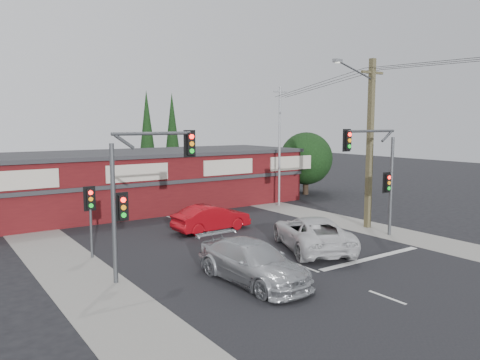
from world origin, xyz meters
TOP-DOWN VIEW (x-y plane):
  - ground at (0.00, 0.00)m, footprint 120.00×120.00m
  - road_strip at (0.00, 5.00)m, footprint 14.00×70.00m
  - verge_left at (-8.50, 5.00)m, footprint 3.00×70.00m
  - verge_right at (8.50, 5.00)m, footprint 3.00×70.00m
  - stop_line at (3.50, -1.50)m, footprint 6.50×0.35m
  - white_suv at (2.29, 1.27)m, footprint 4.97×6.61m
  - silver_suv at (-2.98, -0.96)m, footprint 2.50×5.63m
  - red_sedan at (0.30, 7.60)m, footprint 4.73×1.84m
  - lane_dashes at (0.00, 3.49)m, footprint 0.12×44.58m
  - shop_building at (-0.99, 16.99)m, footprint 27.30×8.40m
  - tree_cluster at (14.69, 15.44)m, footprint 5.90×5.10m
  - conifer_near at (3.50, 24.00)m, footprint 1.80×1.80m
  - conifer_far at (7.00, 26.00)m, footprint 1.80×1.80m
  - traffic_mast_left at (-6.43, 2.00)m, footprint 3.77×0.27m
  - traffic_mast_right at (6.86, 1.00)m, footprint 3.96×0.27m
  - pedestal_signal at (-7.20, 6.01)m, footprint 0.55×0.27m
  - utility_pole at (8.36, 2.99)m, footprint 4.38×0.59m
  - steel_pole at (9.00, 12.00)m, footprint 1.20×0.16m
  - power_lines at (8.47, -2.47)m, footprint 2.01×29.00m

SIDE VIEW (x-z plane):
  - ground at x=0.00m, z-range 0.00..0.00m
  - road_strip at x=0.00m, z-range 0.00..0.01m
  - verge_left at x=-8.50m, z-range 0.00..0.02m
  - verge_right at x=8.50m, z-range 0.00..0.02m
  - lane_dashes at x=0.00m, z-range 0.01..0.02m
  - stop_line at x=3.50m, z-range 0.01..0.02m
  - red_sedan at x=0.30m, z-range 0.00..1.53m
  - silver_suv at x=-2.98m, z-range 0.00..1.61m
  - white_suv at x=2.29m, z-range 0.00..1.67m
  - shop_building at x=-0.99m, z-range 0.02..4.25m
  - pedestal_signal at x=-7.20m, z-range 0.72..4.09m
  - tree_cluster at x=14.69m, z-range 0.15..5.65m
  - traffic_mast_left at x=-6.43m, z-range 0.94..6.92m
  - traffic_mast_right at x=6.86m, z-range 0.96..6.93m
  - steel_pole at x=9.00m, z-range 0.20..9.20m
  - utility_pole at x=8.36m, z-range 0.40..10.40m
  - conifer_near at x=3.50m, z-range 0.85..10.10m
  - conifer_far at x=7.00m, z-range 0.85..10.10m
  - power_lines at x=8.47m, z-range 8.43..9.65m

